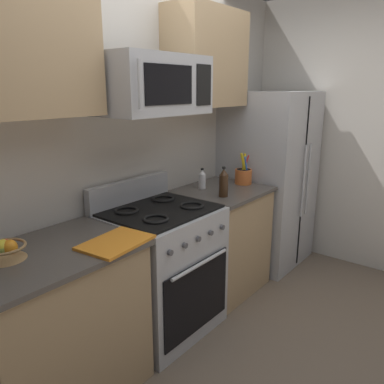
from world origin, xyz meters
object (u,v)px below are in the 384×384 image
Objects in this scene: utensil_crock at (243,175)px; bottle_soy at (224,183)px; refrigerator at (268,179)px; cutting_board at (116,242)px; fruit_basket at (5,250)px; bottle_vinegar at (202,179)px; microwave at (153,85)px; range_oven at (161,268)px.

utensil_crock is 1.18× the size of bottle_soy.
cutting_board is (-2.12, -0.19, 0.06)m from refrigerator.
cutting_board is at bearing -30.60° from fruit_basket.
bottle_vinegar reaches higher than fruit_basket.
cutting_board is at bearing -174.92° from refrigerator.
bottle_soy is (-0.97, -0.12, 0.17)m from refrigerator.
bottle_soy is at bearing -168.21° from utensil_crock.
microwave reaches higher than bottle_vinegar.
bottle_soy is (-0.09, -0.28, 0.03)m from bottle_vinegar.
bottle_vinegar is at bearing 71.49° from bottle_soy.
microwave is 0.96m from bottle_soy.
bottle_soy is (0.59, -0.16, -0.74)m from microwave.
range_oven is at bearing -89.96° from microwave.
range_oven is at bearing 177.79° from utensil_crock.
refrigerator is 0.99m from bottle_soy.
bottle_soy is at bearing -173.08° from refrigerator.
microwave is (-1.56, 0.05, 0.90)m from refrigerator.
refrigerator is 2.13m from cutting_board.
range_oven is 0.64× the size of refrigerator.
microwave is 1.04m from cutting_board.
microwave is 1.03m from bottle_vinegar.
bottle_soy is (-0.45, -0.09, 0.03)m from utensil_crock.
utensil_crock is 1.62m from cutting_board.
bottle_vinegar is at bearing 9.89° from microwave.
microwave is at bearing -170.11° from bottle_vinegar.
microwave is at bearing 178.30° from refrigerator.
utensil_crock reaches higher than fruit_basket.
refrigerator is 2.27× the size of microwave.
bottle_vinegar is at bearing 2.46° from fruit_basket.
microwave reaches higher than fruit_basket.
utensil_crock is 0.47m from bottle_soy.
range_oven is 4.58× the size of bottle_soy.
cutting_board is at bearing -157.41° from microwave.
cutting_board is at bearing -164.16° from bottle_vinegar.
fruit_basket is at bearing 175.93° from range_oven.
refrigerator is 0.90m from bottle_vinegar.
refrigerator reaches higher than range_oven.
cutting_board is 1.16m from bottle_soy.
microwave is at bearing 164.42° from bottle_soy.
microwave reaches higher than bottle_soy.
cutting_board is 1.60× the size of bottle_soy.
range_oven is at bearing 167.06° from bottle_soy.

